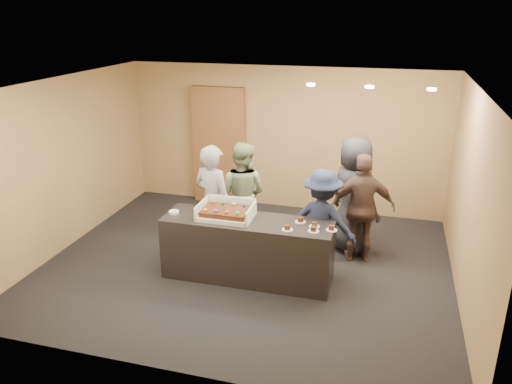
% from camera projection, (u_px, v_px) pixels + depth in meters
% --- Properties ---
extents(room, '(6.04, 6.00, 2.70)m').
position_uv_depth(room, '(246.00, 181.00, 7.13)').
color(room, black).
rests_on(room, ground).
extents(serving_counter, '(2.40, 0.71, 0.90)m').
position_uv_depth(serving_counter, '(248.00, 249.00, 7.09)').
color(serving_counter, black).
rests_on(serving_counter, floor).
extents(storage_cabinet, '(1.04, 0.15, 2.29)m').
position_uv_depth(storage_cabinet, '(219.00, 146.00, 9.70)').
color(storage_cabinet, brown).
rests_on(storage_cabinet, floor).
extents(cake_box, '(0.75, 0.52, 0.22)m').
position_uv_depth(cake_box, '(227.00, 214.00, 7.02)').
color(cake_box, white).
rests_on(cake_box, serving_counter).
extents(sheet_cake, '(0.65, 0.45, 0.12)m').
position_uv_depth(sheet_cake, '(226.00, 211.00, 6.98)').
color(sheet_cake, '#35190C').
rests_on(sheet_cake, cake_box).
extents(plate_stack, '(0.14, 0.14, 0.04)m').
position_uv_depth(plate_stack, '(174.00, 212.00, 7.16)').
color(plate_stack, white).
rests_on(plate_stack, serving_counter).
extents(slice_a, '(0.15, 0.15, 0.07)m').
position_uv_depth(slice_a, '(287.00, 228.00, 6.61)').
color(slice_a, white).
rests_on(slice_a, serving_counter).
extents(slice_b, '(0.15, 0.15, 0.07)m').
position_uv_depth(slice_b, '(301.00, 220.00, 6.86)').
color(slice_b, white).
rests_on(slice_b, serving_counter).
extents(slice_c, '(0.15, 0.15, 0.07)m').
position_uv_depth(slice_c, '(314.00, 230.00, 6.57)').
color(slice_c, white).
rests_on(slice_c, serving_counter).
extents(slice_d, '(0.15, 0.15, 0.07)m').
position_uv_depth(slice_d, '(315.00, 225.00, 6.71)').
color(slice_d, white).
rests_on(slice_d, serving_counter).
extents(slice_e, '(0.15, 0.15, 0.07)m').
position_uv_depth(slice_e, '(332.00, 229.00, 6.60)').
color(slice_e, white).
rests_on(slice_e, serving_counter).
extents(person_server_grey, '(0.77, 0.63, 1.81)m').
position_uv_depth(person_server_grey, '(213.00, 203.00, 7.50)').
color(person_server_grey, gray).
rests_on(person_server_grey, floor).
extents(person_sage_man, '(0.92, 0.76, 1.71)m').
position_uv_depth(person_sage_man, '(242.00, 194.00, 8.05)').
color(person_sage_man, '#8A9E6F').
rests_on(person_sage_man, floor).
extents(person_navy_man, '(1.10, 0.75, 1.57)m').
position_uv_depth(person_navy_man, '(322.00, 222.00, 7.16)').
color(person_navy_man, '#1C243E').
rests_on(person_navy_man, floor).
extents(person_brown_extra, '(1.06, 0.64, 1.69)m').
position_uv_depth(person_brown_extra, '(362.00, 208.00, 7.48)').
color(person_brown_extra, brown).
rests_on(person_brown_extra, floor).
extents(person_dark_suit, '(1.09, 1.02, 1.87)m').
position_uv_depth(person_dark_suit, '(353.00, 195.00, 7.77)').
color(person_dark_suit, '#232328').
rests_on(person_dark_suit, floor).
extents(ceiling_spotlights, '(1.72, 0.12, 0.03)m').
position_uv_depth(ceiling_spotlights, '(370.00, 87.00, 6.73)').
color(ceiling_spotlights, '#FFEAC6').
rests_on(ceiling_spotlights, ceiling).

